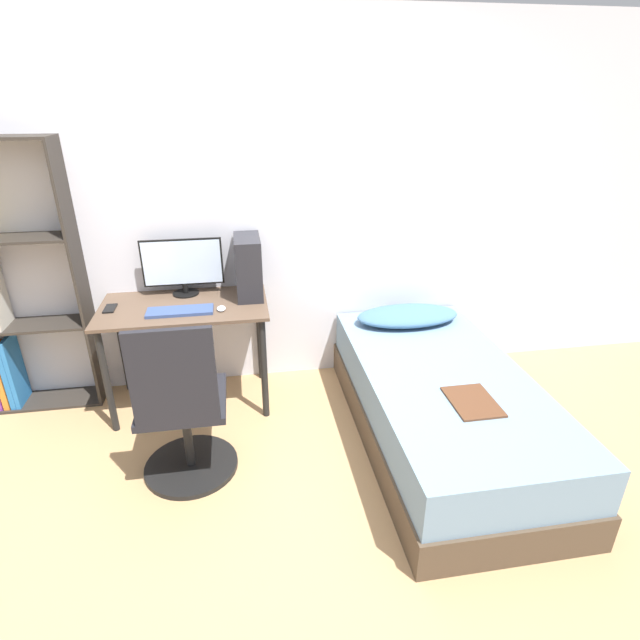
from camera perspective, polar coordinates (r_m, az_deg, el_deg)
name	(u,v)px	position (r m, az deg, el deg)	size (l,w,h in m)	color
ground_plane	(264,504)	(2.85, -6.39, -20.18)	(14.00, 14.00, 0.00)	tan
wall_back	(242,213)	(3.49, -8.85, 11.96)	(8.00, 0.05, 2.50)	silver
desk	(186,321)	(3.40, -15.10, -0.12)	(1.07, 0.60, 0.74)	brown
office_chair	(184,419)	(2.85, -15.32, -10.88)	(0.53, 0.53, 1.00)	black
bed	(441,406)	(3.21, 13.68, -9.51)	(0.97, 1.94, 0.48)	#4C3D2D
pillow	(408,316)	(3.64, 9.97, 0.49)	(0.74, 0.36, 0.11)	teal
magazine	(473,402)	(2.83, 17.04, -8.91)	(0.24, 0.32, 0.01)	#56331E
monitor	(183,265)	(3.47, -15.42, 6.08)	(0.53, 0.18, 0.38)	black
keyboard	(180,311)	(3.24, -15.70, 0.99)	(0.41, 0.15, 0.02)	#33477A
pc_tower	(248,267)	(3.37, -8.19, 6.05)	(0.17, 0.34, 0.40)	#232328
mouse	(221,308)	(3.22, -11.22, 1.31)	(0.06, 0.09, 0.02)	silver
phone	(110,308)	(3.44, -22.87, 1.23)	(0.07, 0.14, 0.01)	black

